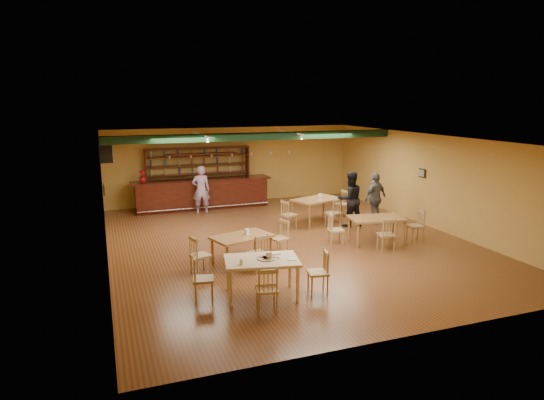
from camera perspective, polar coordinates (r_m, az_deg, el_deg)
name	(u,v)px	position (r m, az deg, el deg)	size (l,w,h in m)	color
floor	(288,242)	(13.99, 1.91, -5.01)	(12.00, 12.00, 0.00)	#593519
ceiling_beam	(257,136)	(16.06, -1.78, 7.63)	(10.00, 0.30, 0.25)	black
track_rail_left	(200,134)	(16.17, -8.58, 7.78)	(0.05, 2.50, 0.05)	silver
track_rail_right	(289,132)	(17.09, 2.09, 8.13)	(0.05, 2.50, 0.05)	silver
ac_unit	(106,153)	(16.70, -19.25, 5.34)	(0.34, 0.70, 0.48)	silver
picture_left	(104,190)	(13.62, -19.52, 1.19)	(0.04, 0.34, 0.28)	black
picture_right	(422,173)	(16.49, 17.55, 3.10)	(0.04, 0.34, 0.28)	black
bar_counter	(202,194)	(18.26, -8.35, 0.73)	(5.23, 0.85, 1.13)	black
back_bar_hutch	(199,176)	(18.77, -8.79, 2.81)	(4.05, 0.40, 2.28)	black
poinsettia	(142,176)	(17.82, -15.26, 2.75)	(0.26, 0.26, 0.46)	#B11018
dining_table_b	(317,210)	(16.13, 5.40, -1.26)	(1.63, 0.98, 0.81)	#925A33
dining_table_c	(242,250)	(12.10, -3.62, -5.95)	(1.47, 0.88, 0.73)	#925A33
dining_table_d	(376,230)	(14.08, 12.36, -3.56)	(1.53, 0.92, 0.77)	#925A33
near_table	(262,278)	(10.14, -1.23, -9.29)	(1.53, 0.98, 0.82)	beige
pizza_tray	(267,258)	(10.03, -0.65, -7.00)	(0.40, 0.40, 0.01)	silver
parmesan_shaker	(241,262)	(9.69, -3.71, -7.41)	(0.07, 0.07, 0.11)	#EAE5C6
napkin_stack	(275,253)	(10.31, 0.39, -6.42)	(0.20, 0.15, 0.03)	white
pizza_server	(273,256)	(10.12, 0.13, -6.75)	(0.32, 0.09, 0.00)	silver
side_plate	(292,259)	(10.00, 2.45, -7.07)	(0.22, 0.22, 0.01)	white
patron_bar	(201,190)	(17.36, -8.50, 1.21)	(0.64, 0.42, 1.76)	#7E4699
patron_right_a	(350,199)	(15.69, 9.33, 0.12)	(0.88, 0.69, 1.81)	black
patron_right_b	(375,198)	(16.24, 12.28, 0.24)	(1.01, 0.42, 1.72)	slate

